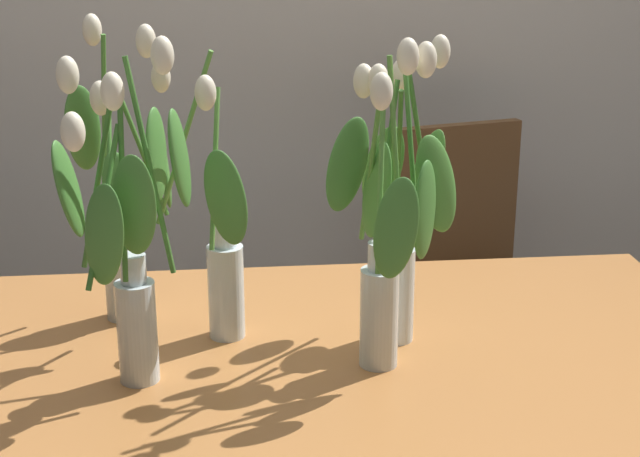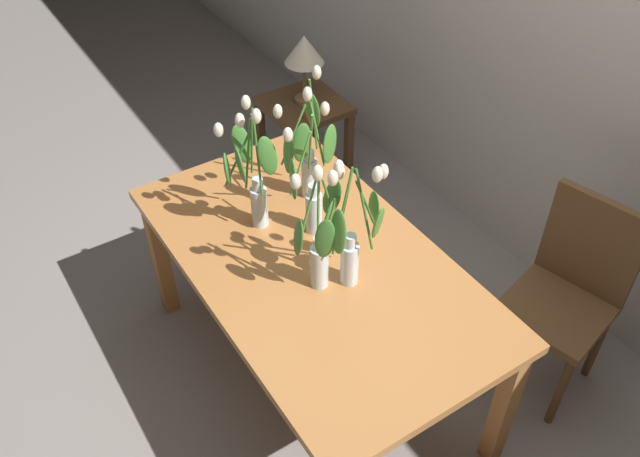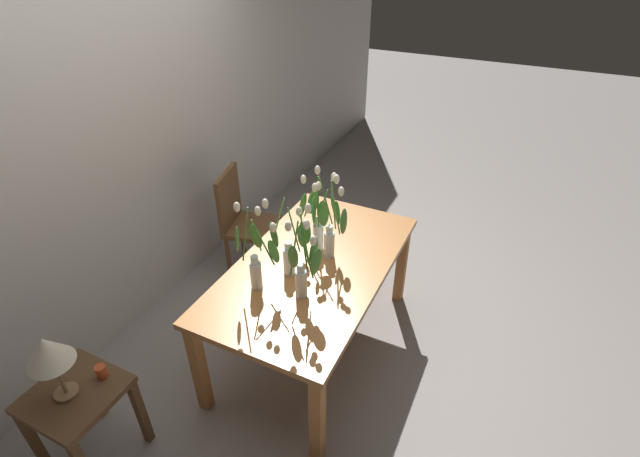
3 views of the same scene
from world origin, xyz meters
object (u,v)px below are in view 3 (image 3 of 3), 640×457
object	(u,v)px
tulip_vase_0	(304,264)
dining_chair	(243,218)
tulip_vase_1	(288,251)
table_lamp	(47,352)
tulip_vase_3	(318,218)
tulip_vase_2	(330,229)
tulip_vase_4	(256,259)
pillar_candle	(101,372)
dining_table	(313,275)
side_table	(80,406)

from	to	relation	value
tulip_vase_0	dining_chair	distance (m)	1.39
tulip_vase_1	tulip_vase_0	bearing A→B (deg)	-127.93
tulip_vase_0	table_lamp	xyz separation A→B (m)	(-0.98, 0.85, -0.12)
dining_chair	table_lamp	bearing A→B (deg)	-175.04
tulip_vase_3	dining_chair	world-z (taller)	tulip_vase_3
tulip_vase_2	tulip_vase_4	size ratio (longest dim) A/B	0.99
tulip_vase_3	tulip_vase_1	bearing A→B (deg)	174.69
tulip_vase_4	dining_chair	xyz separation A→B (m)	(0.87, 0.72, -0.42)
tulip_vase_0	dining_chair	xyz separation A→B (m)	(0.84, 1.01, -0.45)
dining_chair	tulip_vase_3	bearing A→B (deg)	-112.51
tulip_vase_1	tulip_vase_3	world-z (taller)	tulip_vase_1
tulip_vase_4	tulip_vase_3	bearing A→B (deg)	-15.75
tulip_vase_0	pillar_candle	xyz separation A→B (m)	(-0.83, 0.77, -0.39)
tulip_vase_0	tulip_vase_1	bearing A→B (deg)	52.07
tulip_vase_3	tulip_vase_4	bearing A→B (deg)	164.25
tulip_vase_0	tulip_vase_4	world-z (taller)	tulip_vase_0
dining_table	tulip_vase_0	bearing A→B (deg)	-162.81
tulip_vase_3	dining_chair	size ratio (longest dim) A/B	0.61
dining_table	tulip_vase_0	distance (m)	0.45
tulip_vase_2	side_table	distance (m)	1.68
tulip_vase_0	tulip_vase_2	world-z (taller)	tulip_vase_0
side_table	dining_chair	bearing A→B (deg)	5.64
dining_table	table_lamp	xyz separation A→B (m)	(-1.28, 0.76, 0.21)
tulip_vase_2	table_lamp	bearing A→B (deg)	149.85
side_table	table_lamp	size ratio (longest dim) A/B	1.38
side_table	table_lamp	bearing A→B (deg)	132.80
dining_table	tulip_vase_2	bearing A→B (deg)	-24.49
dining_table	tulip_vase_2	distance (m)	0.33
table_lamp	dining_table	bearing A→B (deg)	-30.68
tulip_vase_3	tulip_vase_4	world-z (taller)	tulip_vase_4
tulip_vase_1	tulip_vase_3	bearing A→B (deg)	-5.31
dining_table	tulip_vase_3	xyz separation A→B (m)	(0.18, 0.05, 0.32)
tulip_vase_1	tulip_vase_2	distance (m)	0.32
tulip_vase_3	pillar_candle	bearing A→B (deg)	154.20
tulip_vase_2	side_table	bearing A→B (deg)	150.13
dining_chair	side_table	world-z (taller)	dining_chair
dining_table	tulip_vase_1	size ratio (longest dim) A/B	2.76
tulip_vase_1	pillar_candle	xyz separation A→B (m)	(-0.96, 0.60, -0.34)
dining_table	tulip_vase_4	distance (m)	0.49
tulip_vase_2	pillar_candle	size ratio (longest dim) A/B	7.74
tulip_vase_1	dining_chair	bearing A→B (deg)	50.05
table_lamp	dining_chair	bearing A→B (deg)	4.96
side_table	pillar_candle	bearing A→B (deg)	-23.37
tulip_vase_1	table_lamp	xyz separation A→B (m)	(-1.12, 0.68, -0.07)
table_lamp	pillar_candle	distance (m)	0.32
tulip_vase_0	table_lamp	size ratio (longest dim) A/B	1.48
tulip_vase_2	table_lamp	size ratio (longest dim) A/B	1.46
tulip_vase_1	tulip_vase_2	world-z (taller)	same
tulip_vase_4	table_lamp	world-z (taller)	tulip_vase_4
dining_table	tulip_vase_3	size ratio (longest dim) A/B	2.81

